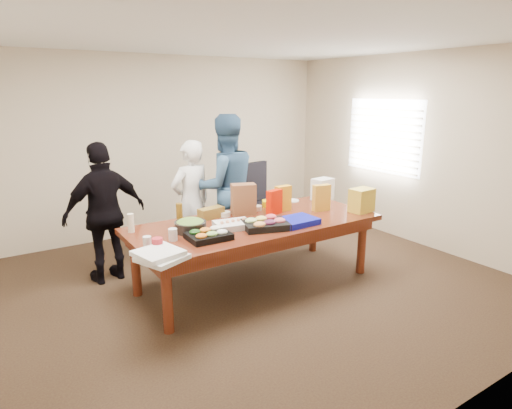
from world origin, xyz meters
TOP-DOWN VIEW (x-y plane):
  - floor at (0.00, 0.00)m, footprint 5.50×5.00m
  - ceiling at (0.00, 0.00)m, footprint 5.50×5.00m
  - wall_back at (0.00, 2.50)m, footprint 5.50×0.04m
  - wall_front at (0.00, -2.50)m, footprint 5.50×0.04m
  - wall_right at (2.75, 0.00)m, footprint 0.04×5.00m
  - window_panel at (2.72, 0.60)m, footprint 0.03×1.40m
  - window_blinds at (2.68, 0.60)m, footprint 0.04×1.36m
  - conference_table at (0.00, 0.00)m, footprint 2.80×1.20m
  - office_chair at (0.96, 1.29)m, footprint 0.64×0.64m
  - person_center at (-0.30, 1.04)m, footprint 0.64×0.48m
  - person_right at (0.17, 1.00)m, footprint 1.00×0.83m
  - person_left at (-1.38, 1.03)m, footprint 1.00×0.53m
  - veggie_tray at (-0.71, -0.25)m, footprint 0.42×0.33m
  - fruit_tray at (-0.04, -0.26)m, footprint 0.56×0.49m
  - sheet_cake at (-0.33, -0.07)m, footprint 0.43×0.35m
  - salad_bowl at (-0.76, 0.07)m, footprint 0.42×0.42m
  - chip_bag_blue at (0.32, -0.33)m, footprint 0.44×0.34m
  - chip_bag_red at (0.36, 0.14)m, footprint 0.21×0.12m
  - chip_bag_yellow at (0.92, -0.05)m, footprint 0.23×0.12m
  - chip_bag_orange at (0.53, 0.20)m, footprint 0.20×0.09m
  - mayo_jar at (0.19, 0.46)m, footprint 0.10×0.10m
  - mustard_bottle at (0.20, 0.38)m, footprint 0.07×0.07m
  - dressing_bottle at (-0.73, 0.41)m, footprint 0.09×0.09m
  - ranch_bottle at (-1.29, 0.38)m, footprint 0.07×0.07m
  - banana_bunch at (0.53, 0.44)m, footprint 0.27×0.22m
  - bread_loaf at (-0.35, 0.39)m, footprint 0.32×0.18m
  - kraft_bag at (0.04, 0.32)m, footprint 0.32×0.24m
  - red_cup at (-1.26, -0.31)m, footprint 0.11×0.11m
  - clear_cup_a at (-1.30, -0.15)m, footprint 0.08×0.08m
  - clear_cup_b at (-1.02, -0.09)m, footprint 0.09×0.09m
  - pizza_box_lower at (-1.30, -0.52)m, footprint 0.46×0.46m
  - pizza_box_upper at (-1.32, -0.49)m, footprint 0.43×0.43m
  - plate_a at (0.65, 0.44)m, footprint 0.27×0.27m
  - plate_b at (0.90, 0.52)m, footprint 0.22×0.22m
  - dip_bowl_a at (0.26, 0.39)m, footprint 0.15×0.15m
  - dip_bowl_b at (-0.19, 0.37)m, footprint 0.15×0.15m
  - grocery_bag_white at (1.30, 0.35)m, footprint 0.29×0.23m
  - grocery_bag_yellow at (1.30, -0.36)m, footprint 0.30×0.23m

SIDE VIEW (x-z plane):
  - floor at x=0.00m, z-range -0.02..0.00m
  - conference_table at x=0.00m, z-range 0.00..0.75m
  - office_chair at x=0.96m, z-range 0.00..1.08m
  - plate_b at x=0.90m, z-range 0.75..0.76m
  - plate_a at x=0.65m, z-range 0.75..0.76m
  - pizza_box_lower at x=-1.30m, z-range 0.75..0.79m
  - dip_bowl_b at x=-0.19m, z-range 0.75..0.80m
  - dip_bowl_a at x=0.26m, z-range 0.75..0.81m
  - veggie_tray at x=-0.71m, z-range 0.75..0.81m
  - chip_bag_blue at x=0.32m, z-range 0.75..0.82m
  - sheet_cake at x=-0.33m, z-range 0.75..0.82m
  - fruit_tray at x=-0.04m, z-range 0.75..0.82m
  - banana_bunch at x=0.53m, z-range 0.75..0.83m
  - person_center at x=-0.30m, z-range 0.00..1.59m
  - salad_bowl at x=-0.76m, z-range 0.75..0.86m
  - clear_cup_a at x=-1.30m, z-range 0.75..0.86m
  - clear_cup_b at x=-1.02m, z-range 0.75..0.87m
  - bread_loaf at x=-0.35m, z-range 0.75..0.87m
  - pizza_box_upper at x=-1.32m, z-range 0.79..0.83m
  - red_cup at x=-1.26m, z-range 0.75..0.88m
  - person_left at x=-1.38m, z-range 0.00..1.63m
  - mayo_jar at x=0.19m, z-range 0.75..0.90m
  - mustard_bottle at x=0.20m, z-range 0.75..0.92m
  - ranch_bottle at x=-1.29m, z-range 0.75..0.95m
  - dressing_bottle at x=-0.73m, z-range 0.75..0.97m
  - grocery_bag_yellow at x=1.30m, z-range 0.75..1.03m
  - grocery_bag_white at x=1.30m, z-range 0.75..1.04m
  - chip_bag_red at x=0.36m, z-range 0.75..1.04m
  - chip_bag_orange at x=0.53m, z-range 0.75..1.06m
  - chip_bag_yellow at x=0.92m, z-range 0.75..1.07m
  - kraft_bag at x=0.04m, z-range 0.75..1.12m
  - person_right at x=0.17m, z-range 0.00..1.89m
  - wall_back at x=0.00m, z-range 0.00..2.70m
  - wall_front at x=0.00m, z-range 0.00..2.70m
  - wall_right at x=2.75m, z-range 0.00..2.70m
  - window_panel at x=2.72m, z-range 0.95..2.05m
  - window_blinds at x=2.68m, z-range 1.00..2.00m
  - ceiling at x=0.00m, z-range 2.70..2.72m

